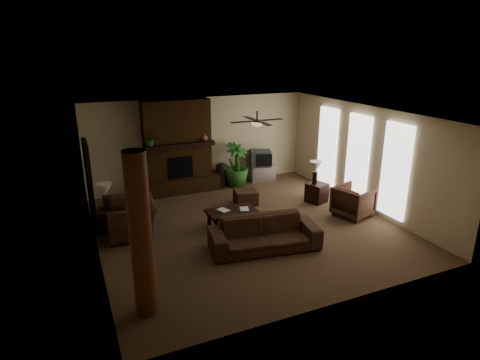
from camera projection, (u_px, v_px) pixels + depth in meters
name	position (u px, v px, depth m)	size (l,w,h in m)	color
room_shell	(247.00, 173.00, 9.58)	(7.00, 7.00, 7.00)	brown
fireplace	(178.00, 155.00, 12.15)	(2.40, 0.70, 2.80)	#442912
windows	(358.00, 158.00, 11.09)	(0.08, 3.65, 2.35)	white
log_column	(141.00, 237.00, 6.37)	(0.36, 0.36, 2.80)	brown
doorway	(90.00, 183.00, 9.94)	(0.10, 1.00, 2.10)	black
ceiling_fan	(257.00, 122.00, 9.64)	(1.35, 1.35, 0.37)	black
sofa	(265.00, 229.00, 8.81)	(2.39, 0.70, 0.94)	#432A1C
armchair_left	(131.00, 212.00, 9.47)	(1.26, 0.82, 1.10)	#432A1C
armchair_right	(354.00, 200.00, 10.53)	(0.87, 0.81, 0.89)	#432A1C
coffee_table	(231.00, 212.00, 9.92)	(1.20, 0.70, 0.43)	black
ottoman	(246.00, 197.00, 11.43)	(0.60, 0.60, 0.40)	#432A1C
tv_stand	(261.00, 173.00, 13.44)	(0.85, 0.50, 0.50)	#AFAEB1
tv	(261.00, 158.00, 13.26)	(0.78, 0.71, 0.52)	#3A3A3C
floor_vase	(222.00, 173.00, 12.84)	(0.34, 0.34, 0.77)	black
floor_plant	(236.00, 174.00, 12.85)	(0.78, 1.40, 0.78)	#2A5F26
side_table_left	(108.00, 220.00, 9.71)	(0.50, 0.50, 0.55)	black
lamp_left	(105.00, 192.00, 9.51)	(0.45, 0.45, 0.65)	black
side_table_right	(317.00, 193.00, 11.55)	(0.50, 0.50, 0.55)	black
lamp_right	(316.00, 168.00, 11.34)	(0.43, 0.43, 0.65)	black
mantel_plant	(150.00, 140.00, 11.45)	(0.38, 0.42, 0.33)	#2A5F26
mantel_vase	(204.00, 137.00, 12.09)	(0.22, 0.23, 0.22)	brown
book_a	(220.00, 206.00, 9.76)	(0.22, 0.03, 0.29)	#999999
book_b	(240.00, 204.00, 9.90)	(0.21, 0.02, 0.29)	#999999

